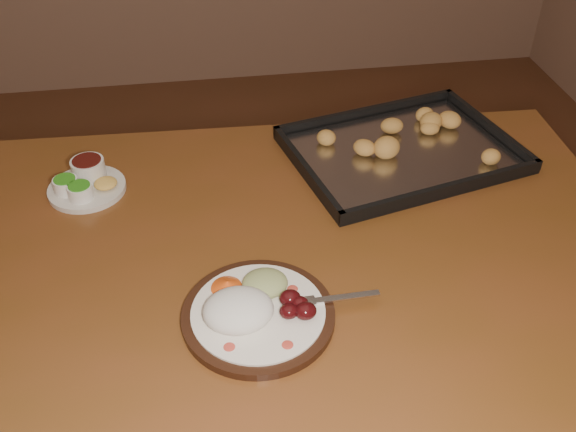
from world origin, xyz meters
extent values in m
plane|color=brown|center=(0.00, 0.00, 0.00)|extent=(4.00, 4.00, 0.00)
cube|color=brown|center=(0.23, -0.21, 0.73)|extent=(1.53, 0.96, 0.04)
cylinder|color=#4C2D16|center=(0.92, 0.14, 0.35)|extent=(0.07, 0.07, 0.71)
cylinder|color=black|center=(0.21, -0.39, 0.76)|extent=(0.26, 0.26, 0.02)
cylinder|color=white|center=(0.21, -0.39, 0.77)|extent=(0.23, 0.23, 0.01)
ellipsoid|color=#C73C2F|center=(0.16, -0.46, 0.77)|extent=(0.02, 0.02, 0.00)
ellipsoid|color=#C73C2F|center=(0.25, -0.47, 0.77)|extent=(0.02, 0.02, 0.00)
ellipsoid|color=#C73C2F|center=(0.28, -0.35, 0.77)|extent=(0.02, 0.02, 0.00)
ellipsoid|color=#C73C2F|center=(0.13, -0.38, 0.77)|extent=(0.02, 0.02, 0.00)
ellipsoid|color=white|center=(0.18, -0.40, 0.78)|extent=(0.12, 0.11, 0.05)
ellipsoid|color=#4D0B0F|center=(0.26, -0.41, 0.78)|extent=(0.03, 0.03, 0.02)
ellipsoid|color=#4D0B0F|center=(0.28, -0.40, 0.78)|extent=(0.03, 0.03, 0.02)
ellipsoid|color=#4D0B0F|center=(0.27, -0.38, 0.78)|extent=(0.03, 0.03, 0.02)
ellipsoid|color=#4D0B0F|center=(0.29, -0.42, 0.78)|extent=(0.03, 0.03, 0.02)
ellipsoid|color=tan|center=(0.23, -0.34, 0.78)|extent=(0.08, 0.08, 0.03)
cone|color=#E44F14|center=(0.16, -0.33, 0.78)|extent=(0.08, 0.08, 0.03)
cube|color=silver|center=(0.36, -0.39, 0.77)|extent=(0.12, 0.02, 0.00)
cube|color=silver|center=(0.29, -0.39, 0.77)|extent=(0.03, 0.02, 0.00)
cylinder|color=silver|center=(0.27, -0.40, 0.77)|extent=(0.03, 0.00, 0.00)
cylinder|color=silver|center=(0.27, -0.39, 0.77)|extent=(0.03, 0.00, 0.00)
cylinder|color=silver|center=(0.27, -0.38, 0.77)|extent=(0.03, 0.00, 0.00)
cylinder|color=silver|center=(0.27, -0.38, 0.77)|extent=(0.03, 0.00, 0.00)
cylinder|color=beige|center=(-0.11, 0.02, 0.76)|extent=(0.16, 0.16, 0.01)
cylinder|color=white|center=(-0.15, 0.01, 0.78)|extent=(0.05, 0.05, 0.03)
cylinder|color=#308B1B|center=(-0.15, 0.01, 0.79)|extent=(0.04, 0.04, 0.00)
cylinder|color=white|center=(-0.11, -0.02, 0.78)|extent=(0.05, 0.05, 0.03)
cylinder|color=#308B1B|center=(-0.11, -0.02, 0.79)|extent=(0.04, 0.04, 0.00)
cylinder|color=silver|center=(-0.10, 0.06, 0.78)|extent=(0.07, 0.07, 0.04)
cylinder|color=#3B0E0A|center=(-0.10, 0.06, 0.80)|extent=(0.06, 0.06, 0.00)
ellipsoid|color=#E5BC51|center=(-0.07, 0.02, 0.77)|extent=(0.05, 0.05, 0.02)
cube|color=black|center=(0.59, 0.05, 0.75)|extent=(0.56, 0.47, 0.01)
cube|color=black|center=(0.55, 0.22, 0.77)|extent=(0.48, 0.13, 0.02)
cube|color=black|center=(0.63, -0.11, 0.77)|extent=(0.48, 0.13, 0.02)
cube|color=black|center=(0.82, 0.11, 0.77)|extent=(0.10, 0.35, 0.02)
cube|color=black|center=(0.36, 0.00, 0.77)|extent=(0.10, 0.35, 0.02)
cube|color=silver|center=(0.59, 0.05, 0.76)|extent=(0.52, 0.43, 0.00)
ellipsoid|color=#C08E43|center=(0.65, 0.07, 0.78)|extent=(0.05, 0.05, 0.04)
ellipsoid|color=#C08E43|center=(0.68, 0.13, 0.78)|extent=(0.07, 0.07, 0.04)
ellipsoid|color=#C08E43|center=(0.58, 0.16, 0.78)|extent=(0.06, 0.06, 0.04)
ellipsoid|color=#C08E43|center=(0.51, 0.09, 0.78)|extent=(0.07, 0.07, 0.04)
ellipsoid|color=#C08E43|center=(0.49, 0.06, 0.78)|extent=(0.07, 0.07, 0.04)
ellipsoid|color=#C08E43|center=(0.54, 0.03, 0.78)|extent=(0.07, 0.07, 0.04)
ellipsoid|color=#C08E43|center=(0.55, -0.03, 0.78)|extent=(0.07, 0.07, 0.04)
ellipsoid|color=#C08E43|center=(0.63, -0.05, 0.78)|extent=(0.06, 0.06, 0.04)
ellipsoid|color=#C08E43|center=(0.72, 0.04, 0.78)|extent=(0.07, 0.07, 0.04)
camera|label=1|loc=(0.15, -1.13, 1.56)|focal=40.00mm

